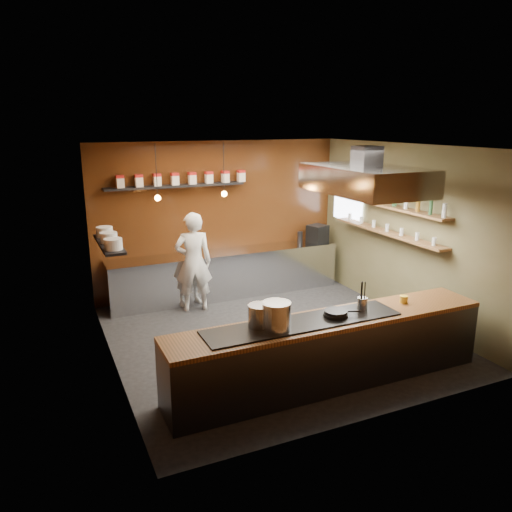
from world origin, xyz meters
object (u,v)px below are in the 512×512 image
stockpot_large (276,316)px  stockpot_small (260,316)px  extractor_hood (366,179)px  chef (193,262)px  espresso_machine (317,234)px

stockpot_large → stockpot_small: 0.21m
extractor_hood → chef: (-2.12, 2.08, -1.60)m
stockpot_small → chef: 3.20m
stockpot_large → chef: size_ratio=0.19×
stockpot_small → extractor_hood: bearing=26.2°
stockpot_small → chef: size_ratio=0.16×
extractor_hood → stockpot_small: size_ratio=6.72×
extractor_hood → espresso_machine: extractor_hood is taller
stockpot_large → extractor_hood: bearing=30.9°
stockpot_large → espresso_machine: size_ratio=0.97×
extractor_hood → chef: extractor_hood is taller
extractor_hood → espresso_machine: size_ratio=5.56×
espresso_machine → chef: size_ratio=0.20×
extractor_hood → stockpot_small: (-2.26, -1.11, -1.43)m
espresso_machine → chef: (-2.85, -0.46, -0.17)m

